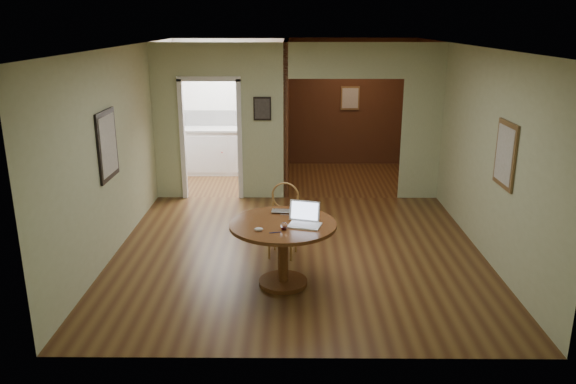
{
  "coord_description": "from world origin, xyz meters",
  "views": [
    {
      "loc": [
        -0.08,
        -7.09,
        3.05
      ],
      "look_at": [
        -0.14,
        -0.2,
        0.93
      ],
      "focal_mm": 35.0,
      "sensor_mm": 36.0,
      "label": 1
    }
  ],
  "objects_px": {
    "dining_table": "(283,239)",
    "chair": "(284,216)",
    "closed_laptop": "(286,213)",
    "open_laptop": "(305,219)"
  },
  "relations": [
    {
      "from": "chair",
      "to": "dining_table",
      "type": "bearing_deg",
      "value": -76.77
    },
    {
      "from": "open_laptop",
      "to": "dining_table",
      "type": "bearing_deg",
      "value": -172.36
    },
    {
      "from": "chair",
      "to": "closed_laptop",
      "type": "bearing_deg",
      "value": -73.98
    },
    {
      "from": "dining_table",
      "to": "open_laptop",
      "type": "distance_m",
      "value": 0.37
    },
    {
      "from": "open_laptop",
      "to": "chair",
      "type": "bearing_deg",
      "value": 120.34
    },
    {
      "from": "dining_table",
      "to": "chair",
      "type": "xyz_separation_m",
      "value": [
        -0.01,
        0.93,
        -0.03
      ]
    },
    {
      "from": "chair",
      "to": "closed_laptop",
      "type": "relative_size",
      "value": 2.78
    },
    {
      "from": "open_laptop",
      "to": "closed_laptop",
      "type": "bearing_deg",
      "value": 138.28
    },
    {
      "from": "dining_table",
      "to": "open_laptop",
      "type": "xyz_separation_m",
      "value": [
        0.25,
        -0.03,
        0.27
      ]
    },
    {
      "from": "dining_table",
      "to": "closed_laptop",
      "type": "bearing_deg",
      "value": 84.84
    }
  ]
}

